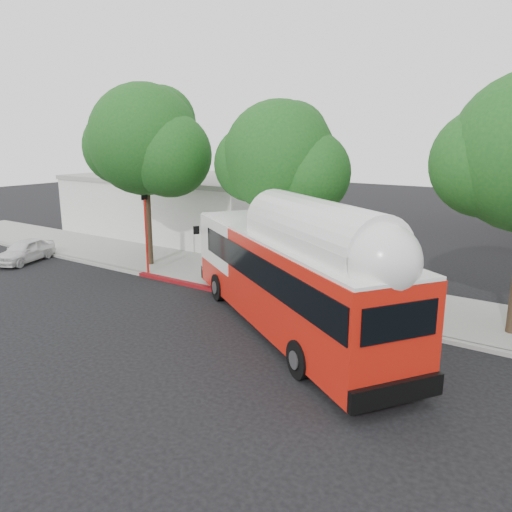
% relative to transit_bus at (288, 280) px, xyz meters
% --- Properties ---
extents(ground, '(120.00, 120.00, 0.00)m').
position_rel_transit_bus_xyz_m(ground, '(-2.09, -1.75, -1.91)').
color(ground, black).
rests_on(ground, ground).
extents(sidewalk, '(60.00, 5.00, 0.15)m').
position_rel_transit_bus_xyz_m(sidewalk, '(-2.09, 4.75, -1.84)').
color(sidewalk, gray).
rests_on(sidewalk, ground).
extents(curb_strip, '(60.00, 0.30, 0.15)m').
position_rel_transit_bus_xyz_m(curb_strip, '(-2.09, 2.15, -1.84)').
color(curb_strip, gray).
rests_on(curb_strip, ground).
extents(red_curb_segment, '(10.00, 0.32, 0.16)m').
position_rel_transit_bus_xyz_m(red_curb_segment, '(-5.09, 2.15, -1.83)').
color(red_curb_segment, maroon).
rests_on(red_curb_segment, ground).
extents(street_tree_left, '(6.67, 5.80, 9.74)m').
position_rel_transit_bus_xyz_m(street_tree_left, '(-10.62, 3.81, 4.69)').
color(street_tree_left, '#2D2116').
rests_on(street_tree_left, ground).
extents(street_tree_mid, '(5.75, 5.00, 8.62)m').
position_rel_transit_bus_xyz_m(street_tree_mid, '(-2.68, 4.31, 4.00)').
color(street_tree_mid, '#2D2116').
rests_on(street_tree_mid, ground).
extents(low_commercial_bldg, '(16.20, 10.20, 4.25)m').
position_rel_transit_bus_xyz_m(low_commercial_bldg, '(-16.09, 12.25, 0.24)').
color(low_commercial_bldg, silver).
rests_on(low_commercial_bldg, ground).
extents(transit_bus, '(12.83, 9.61, 4.09)m').
position_rel_transit_bus_xyz_m(transit_bus, '(0.00, 0.00, 0.00)').
color(transit_bus, red).
rests_on(transit_bus, ground).
extents(parked_car, '(4.15, 2.70, 1.31)m').
position_rel_transit_bus_xyz_m(parked_car, '(-17.69, 0.38, -1.25)').
color(parked_car, silver).
rests_on(parked_car, ground).
extents(signal_pole, '(0.12, 0.39, 4.16)m').
position_rel_transit_bus_xyz_m(signal_pole, '(-9.80, 2.36, 0.22)').
color(signal_pole, red).
rests_on(signal_pole, ground).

